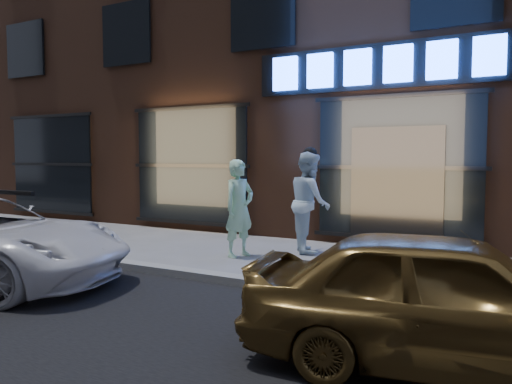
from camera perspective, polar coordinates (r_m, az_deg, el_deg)
ground at (r=6.65m, az=7.72°, el=-11.78°), size 90.00×90.00×0.00m
curb at (r=6.64m, az=7.72°, el=-11.28°), size 60.00×0.25×0.12m
storefront_building at (r=14.55m, az=19.81°, el=17.06°), size 30.20×8.28×10.30m
man_bowtie at (r=9.03m, az=-1.93°, el=-1.87°), size 0.60×0.74×1.76m
man_cap at (r=9.55m, az=6.16°, el=-1.13°), size 1.10×1.17×1.91m
gold_sedan at (r=4.58m, az=21.54°, el=-11.49°), size 3.71×1.96×1.20m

